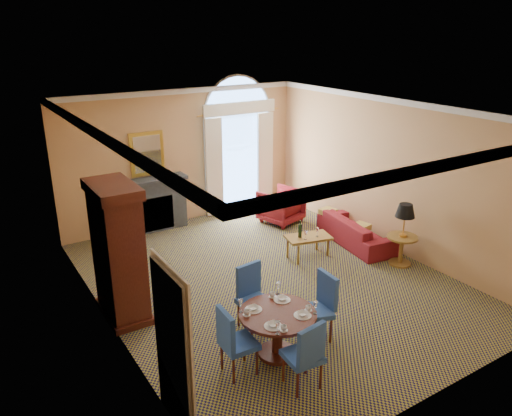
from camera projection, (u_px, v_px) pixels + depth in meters
ground at (270, 280)px, 9.47m from camera, size 7.50×7.50×0.00m
room_envelope at (250, 144)px, 9.12m from camera, size 6.04×7.52×3.45m
armoire at (119, 254)px, 7.98m from camera, size 0.65×1.16×2.28m
dining_table at (278, 323)px, 7.14m from camera, size 1.12×1.12×0.90m
dining_chair_north at (251, 292)px, 7.87m from camera, size 0.50×0.52×1.03m
dining_chair_south at (307, 352)px, 6.41m from camera, size 0.51×0.52×1.03m
dining_chair_east at (322, 302)px, 7.58m from camera, size 0.59×0.59×1.03m
dining_chair_west at (233, 338)px, 6.70m from camera, size 0.49×0.48×1.03m
sofa at (356, 231)px, 10.97m from camera, size 1.07×2.11×0.59m
armchair at (281, 206)px, 12.15m from camera, size 1.10×1.12×0.83m
coffee_table at (308, 238)px, 10.27m from camera, size 1.01×0.71×0.83m
side_table at (404, 227)px, 9.83m from camera, size 0.61×0.61×1.26m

